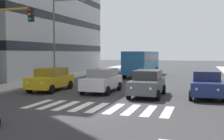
# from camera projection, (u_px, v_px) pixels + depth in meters

# --- Properties ---
(ground_plane) EXTENTS (180.00, 180.00, 0.00)m
(ground_plane) POSITION_uv_depth(u_px,v_px,m) (98.00, 108.00, 14.66)
(ground_plane) COLOR #38383A
(crosswalk_markings) EXTENTS (7.65, 2.80, 0.01)m
(crosswalk_markings) POSITION_uv_depth(u_px,v_px,m) (98.00, 107.00, 14.66)
(crosswalk_markings) COLOR silver
(crosswalk_markings) RESTS_ON ground_plane
(car_0) EXTENTS (2.02, 4.44, 1.72)m
(car_0) POSITION_uv_depth(u_px,v_px,m) (206.00, 84.00, 17.86)
(car_0) COLOR navy
(car_0) RESTS_ON ground_plane
(car_1) EXTENTS (2.02, 4.44, 1.72)m
(car_1) POSITION_uv_depth(u_px,v_px,m) (147.00, 83.00, 18.44)
(car_1) COLOR #474C51
(car_1) RESTS_ON ground_plane
(car_2) EXTENTS (2.02, 4.44, 1.72)m
(car_2) POSITION_uv_depth(u_px,v_px,m) (102.00, 80.00, 20.26)
(car_2) COLOR silver
(car_2) RESTS_ON ground_plane
(car_3) EXTENTS (2.02, 4.44, 1.72)m
(car_3) POSITION_uv_depth(u_px,v_px,m) (51.00, 79.00, 21.13)
(car_3) COLOR gold
(car_3) RESTS_ON ground_plane
(bus_behind_traffic) EXTENTS (2.78, 10.50, 3.00)m
(bus_behind_traffic) POSITION_uv_depth(u_px,v_px,m) (142.00, 61.00, 34.19)
(bus_behind_traffic) COLOR #286BAD
(bus_behind_traffic) RESTS_ON ground_plane
(street_lamp_right) EXTENTS (3.46, 0.28, 7.93)m
(street_lamp_right) POSITION_uv_depth(u_px,v_px,m) (59.00, 31.00, 27.36)
(street_lamp_right) COLOR #4C6B56
(street_lamp_right) RESTS_ON sidewalk_right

